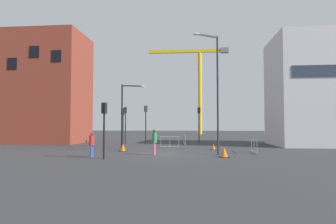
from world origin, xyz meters
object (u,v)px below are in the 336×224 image
object	(u,v)px
streetlamp_tall	(215,85)
traffic_light_crosswalk	(125,119)
streetlamp_short	(126,109)
traffic_light_median	(146,119)
construction_crane	(198,75)
pedestrian_walking	(154,140)
traffic_light_near	(199,119)
traffic_light_verge	(104,121)
traffic_cone_on_verge	(224,153)
pedestrian_waiting	(92,143)
traffic_cone_striped	(213,147)
traffic_light_island	(123,121)
traffic_cone_orange	(123,148)

from	to	relation	value
streetlamp_tall	traffic_light_crosswalk	size ratio (longest dim) A/B	2.06
streetlamp_short	traffic_light_median	bearing A→B (deg)	80.57
construction_crane	traffic_light_crosswalk	bearing A→B (deg)	-104.68
pedestrian_walking	traffic_light_near	bearing A→B (deg)	76.65
streetlamp_tall	traffic_light_verge	size ratio (longest dim) A/B	2.43
traffic_light_median	pedestrian_walking	size ratio (longest dim) A/B	2.30
traffic_light_median	traffic_light_verge	xyz separation A→B (m)	(-0.37, -13.28, -0.43)
traffic_light_verge	pedestrian_walking	world-z (taller)	traffic_light_verge
streetlamp_tall	traffic_cone_on_verge	xyz separation A→B (m)	(0.49, -1.33, -4.79)
streetlamp_short	traffic_light_crosswalk	size ratio (longest dim) A/B	1.39
pedestrian_waiting	traffic_cone_striped	bearing A→B (deg)	37.26
traffic_light_crosswalk	traffic_light_island	distance (m)	4.78
streetlamp_short	traffic_light_near	xyz separation A→B (m)	(6.82, 9.31, -0.73)
construction_crane	pedestrian_walking	xyz separation A→B (m)	(-3.59, -44.74, -12.44)
traffic_cone_on_verge	traffic_light_crosswalk	bearing A→B (deg)	128.40
traffic_light_island	traffic_light_near	world-z (taller)	traffic_light_near
traffic_light_verge	traffic_light_island	size ratio (longest dim) A/B	0.94
traffic_light_median	traffic_light_near	world-z (taller)	traffic_light_near
streetlamp_short	traffic_cone_orange	world-z (taller)	streetlamp_short
traffic_light_verge	pedestrian_waiting	world-z (taller)	traffic_light_verge
traffic_light_median	pedestrian_waiting	distance (m)	12.48
traffic_light_median	traffic_light_island	distance (m)	3.95
traffic_cone_orange	traffic_cone_on_verge	bearing A→B (deg)	-23.83
traffic_light_near	traffic_cone_on_verge	size ratio (longest dim) A/B	6.49
traffic_cone_on_verge	streetlamp_tall	bearing A→B (deg)	110.18
traffic_light_near	pedestrian_walking	world-z (taller)	traffic_light_near
traffic_cone_striped	traffic_cone_orange	bearing A→B (deg)	-163.57
streetlamp_tall	traffic_cone_orange	xyz separation A→B (m)	(-7.39, 2.15, -4.81)
streetlamp_tall	streetlamp_short	size ratio (longest dim) A/B	1.49
traffic_cone_on_verge	traffic_cone_orange	xyz separation A→B (m)	(-7.88, 3.48, -0.02)
pedestrian_walking	traffic_cone_on_verge	world-z (taller)	pedestrian_walking
traffic_cone_orange	pedestrian_walking	bearing A→B (deg)	-41.36
streetlamp_short	traffic_cone_orange	bearing A→B (deg)	-80.47
traffic_light_median	traffic_light_verge	distance (m)	13.29
streetlamp_tall	pedestrian_waiting	distance (m)	9.62
streetlamp_tall	traffic_light_island	size ratio (longest dim) A/B	2.28
pedestrian_waiting	traffic_cone_on_verge	bearing A→B (deg)	5.23
streetlamp_tall	traffic_cone_striped	distance (m)	6.54
traffic_cone_orange	traffic_light_island	bearing A→B (deg)	104.66
traffic_light_near	pedestrian_walking	distance (m)	14.88
traffic_light_crosswalk	traffic_cone_orange	distance (m)	9.63
traffic_light_verge	traffic_cone_on_verge	xyz separation A→B (m)	(7.74, 1.85, -2.13)
traffic_light_near	traffic_cone_striped	xyz separation A→B (m)	(1.11, -9.51, -2.64)
traffic_cone_orange	pedestrian_waiting	bearing A→B (deg)	-103.59
construction_crane	traffic_cone_striped	bearing A→B (deg)	-88.67
streetlamp_tall	traffic_cone_striped	size ratio (longest dim) A/B	17.53
streetlamp_short	traffic_cone_on_verge	bearing A→B (deg)	-35.46
traffic_light_island	traffic_cone_striped	world-z (taller)	traffic_light_island
construction_crane	traffic_light_median	xyz separation A→B (m)	(-6.08, -34.15, -10.67)
traffic_cone_orange	streetlamp_tall	bearing A→B (deg)	-16.23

